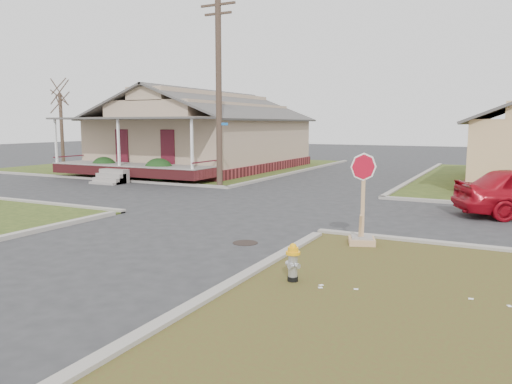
% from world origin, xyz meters
% --- Properties ---
extents(ground, '(120.00, 120.00, 0.00)m').
position_xyz_m(ground, '(0.00, 0.00, 0.00)').
color(ground, '#2A2B2D').
rests_on(ground, ground).
extents(verge_far_left, '(19.00, 19.00, 0.05)m').
position_xyz_m(verge_far_left, '(-13.00, 18.00, 0.03)').
color(verge_far_left, '#2F3F16').
rests_on(verge_far_left, ground).
extents(curbs, '(80.00, 40.00, 0.12)m').
position_xyz_m(curbs, '(0.00, 5.00, 0.00)').
color(curbs, gray).
rests_on(curbs, ground).
extents(manhole, '(0.64, 0.64, 0.01)m').
position_xyz_m(manhole, '(2.20, -0.50, 0.01)').
color(manhole, black).
rests_on(manhole, ground).
extents(corner_house, '(10.10, 15.50, 5.30)m').
position_xyz_m(corner_house, '(-10.00, 16.68, 2.28)').
color(corner_house, maroon).
rests_on(corner_house, ground).
extents(utility_pole, '(1.80, 0.28, 9.00)m').
position_xyz_m(utility_pole, '(-4.20, 8.90, 4.66)').
color(utility_pole, '#3E2D24').
rests_on(utility_pole, ground).
extents(tree_far_left, '(0.22, 0.22, 4.90)m').
position_xyz_m(tree_far_left, '(-18.00, 12.00, 2.50)').
color(tree_far_left, '#3E2D24').
rests_on(tree_far_left, verge_far_left).
extents(fire_hydrant, '(0.27, 0.27, 0.73)m').
position_xyz_m(fire_hydrant, '(4.53, -2.96, 0.45)').
color(fire_hydrant, black).
rests_on(fire_hydrant, ground).
extents(stop_sign, '(0.64, 0.63, 2.27)m').
position_xyz_m(stop_sign, '(4.92, 0.54, 0.54)').
color(stop_sign, tan).
rests_on(stop_sign, ground).
extents(hedge_left, '(1.48, 1.21, 1.13)m').
position_xyz_m(hedge_left, '(-11.99, 9.41, 0.61)').
color(hedge_left, '#163613').
rests_on(hedge_left, verge_far_left).
extents(hedge_right, '(1.52, 1.25, 1.16)m').
position_xyz_m(hedge_right, '(-8.12, 9.30, 0.63)').
color(hedge_right, '#163613').
rests_on(hedge_right, verge_far_left).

